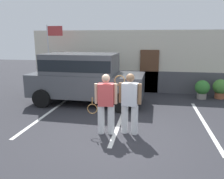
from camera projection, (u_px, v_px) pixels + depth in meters
The scene contains 11 objects.
ground_plane at pixel (117, 137), 6.18m from camera, with size 40.00×40.00×0.00m, color #2D2D33.
parking_stripe_0 at pixel (48, 113), 8.09m from camera, with size 0.12×4.40×0.01m, color silver.
parking_stripe_1 at pixel (121, 118), 7.63m from camera, with size 0.12×4.40×0.01m, color silver.
parking_stripe_2 at pixel (204, 123), 7.17m from camera, with size 0.12×4.40×0.01m, color silver.
house_frontage at pixel (134, 63), 11.23m from camera, with size 10.51×0.40×3.03m.
parked_suv at pixel (85, 76), 9.17m from camera, with size 4.64×2.25×2.05m.
tennis_player_man at pixel (106, 103), 6.21m from camera, with size 0.89×0.31×1.71m.
tennis_player_woman at pixel (130, 103), 6.21m from camera, with size 0.77×0.32×1.72m.
potted_plant_by_porch at pixel (202, 89), 9.95m from camera, with size 0.64×0.64×0.84m.
potted_plant_secondary at pixel (220, 88), 9.99m from camera, with size 0.66×0.66×0.87m.
flag_pole at pixel (52, 47), 10.75m from camera, with size 0.80×0.07×3.26m.
Camera 1 is at (0.87, -5.66, 2.65)m, focal length 35.92 mm.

